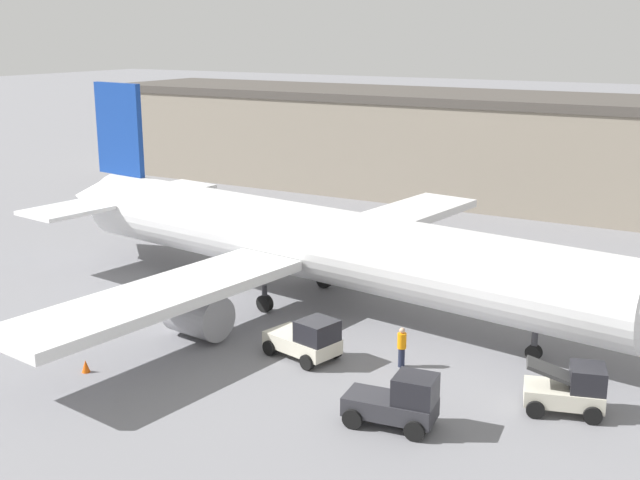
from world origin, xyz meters
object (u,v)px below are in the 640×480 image
airplane (306,242)px  baggage_tug (307,339)px  pushback_tug (398,402)px  ground_crew_worker (402,346)px  belt_loader_truck (570,389)px  safety_cone_near (86,366)px

airplane → baggage_tug: (4.01, -6.52, -2.39)m
baggage_tug → pushback_tug: (6.13, -3.74, 0.07)m
ground_crew_worker → airplane: bearing=-123.3°
baggage_tug → belt_loader_truck: bearing=16.2°
ground_crew_worker → safety_cone_near: (-11.33, -7.29, -0.67)m
airplane → belt_loader_truck: (15.27, -5.92, -2.36)m
airplane → ground_crew_worker: (7.99, -5.25, -2.34)m
ground_crew_worker → belt_loader_truck: (7.28, -0.67, -0.02)m
belt_loader_truck → pushback_tug: bearing=-156.2°
safety_cone_near → baggage_tug: bearing=39.3°
baggage_tug → belt_loader_truck: size_ratio=1.12×
ground_crew_worker → pushback_tug: 5.46m
ground_crew_worker → belt_loader_truck: size_ratio=0.55×
ground_crew_worker → safety_cone_near: size_ratio=3.24×
airplane → baggage_tug: airplane is taller
airplane → safety_cone_near: (-3.34, -12.53, -3.02)m
safety_cone_near → ground_crew_worker: bearing=32.8°
ground_crew_worker → safety_cone_near: ground_crew_worker is taller
belt_loader_truck → pushback_tug: 6.72m
belt_loader_truck → safety_cone_near: belt_loader_truck is taller
ground_crew_worker → pushback_tug: size_ratio=0.51×
safety_cone_near → pushback_tug: bearing=9.6°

